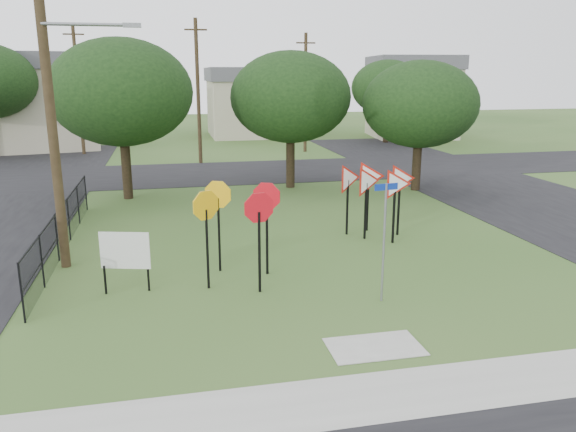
% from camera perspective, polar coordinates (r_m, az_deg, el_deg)
% --- Properties ---
extents(ground, '(140.00, 140.00, 0.00)m').
position_cam_1_polar(ground, '(14.51, 5.39, -8.87)').
color(ground, '#31531F').
extents(sidewalk, '(30.00, 1.60, 0.02)m').
position_cam_1_polar(sidewalk, '(11.02, 12.26, -17.10)').
color(sidewalk, '#9E9E95').
rests_on(sidewalk, ground).
extents(planting_strip, '(30.00, 0.80, 0.02)m').
position_cam_1_polar(planting_strip, '(10.13, 15.22, -20.42)').
color(planting_strip, '#31531F').
rests_on(planting_strip, ground).
extents(street_right, '(8.00, 50.00, 0.02)m').
position_cam_1_polar(street_right, '(28.42, 22.69, 1.65)').
color(street_right, black).
rests_on(street_right, ground).
extents(street_far, '(60.00, 8.00, 0.02)m').
position_cam_1_polar(street_far, '(33.44, -4.98, 4.46)').
color(street_far, black).
rests_on(street_far, ground).
extents(curb_pad, '(2.00, 1.20, 0.02)m').
position_cam_1_polar(curb_pad, '(12.46, 8.79, -13.01)').
color(curb_pad, '#9E9E95').
rests_on(curb_pad, ground).
extents(street_name_sign, '(0.63, 0.11, 3.08)m').
position_cam_1_polar(street_name_sign, '(14.24, 9.74, -1.94)').
color(street_name_sign, gray).
rests_on(street_name_sign, ground).
extents(stop_sign_cluster, '(2.52, 2.17, 2.74)m').
position_cam_1_polar(stop_sign_cluster, '(15.44, -5.15, 0.43)').
color(stop_sign_cluster, black).
rests_on(stop_sign_cluster, ground).
extents(yield_sign_cluster, '(2.89, 1.89, 2.65)m').
position_cam_1_polar(yield_sign_cluster, '(20.00, 8.87, 3.30)').
color(yield_sign_cluster, black).
rests_on(yield_sign_cluster, ground).
extents(info_board, '(1.30, 0.39, 1.67)m').
position_cam_1_polar(info_board, '(15.41, -16.23, -3.61)').
color(info_board, black).
rests_on(info_board, ground).
extents(utility_pole_main, '(3.55, 0.33, 10.00)m').
position_cam_1_polar(utility_pole_main, '(17.47, -22.96, 11.62)').
color(utility_pole_main, '#3D2F1C').
rests_on(utility_pole_main, ground).
extents(far_pole_a, '(1.40, 0.24, 9.00)m').
position_cam_1_polar(far_pole_a, '(36.77, -9.13, 12.42)').
color(far_pole_a, '#3D2F1C').
rests_on(far_pole_a, ground).
extents(far_pole_b, '(1.40, 0.24, 8.50)m').
position_cam_1_polar(far_pole_b, '(41.96, 1.78, 12.46)').
color(far_pole_b, '#3D2F1C').
rests_on(far_pole_b, ground).
extents(far_pole_c, '(1.40, 0.24, 9.00)m').
position_cam_1_polar(far_pole_c, '(43.11, -20.52, 11.97)').
color(far_pole_c, '#3D2F1C').
rests_on(far_pole_c, ground).
extents(fence_run, '(0.05, 11.55, 1.50)m').
position_cam_1_polar(fence_run, '(19.87, -21.88, -1.05)').
color(fence_run, black).
rests_on(fence_run, ground).
extents(house_left, '(10.58, 8.88, 7.20)m').
position_cam_1_polar(house_left, '(47.77, -24.59, 10.59)').
color(house_left, '#B4AD91').
rests_on(house_left, ground).
extents(house_mid, '(8.40, 8.40, 6.20)m').
position_cam_1_polar(house_mid, '(53.38, -3.53, 11.54)').
color(house_mid, '#B4AD91').
rests_on(house_mid, ground).
extents(house_right, '(8.30, 8.30, 7.20)m').
position_cam_1_polar(house_right, '(53.52, 12.46, 11.79)').
color(house_right, '#B4AD91').
rests_on(house_right, ground).
extents(tree_near_left, '(6.40, 6.40, 7.27)m').
position_cam_1_polar(tree_near_left, '(26.77, -16.60, 11.93)').
color(tree_near_left, black).
rests_on(tree_near_left, ground).
extents(tree_near_mid, '(6.00, 6.00, 6.80)m').
position_cam_1_polar(tree_near_mid, '(28.39, 0.25, 11.97)').
color(tree_near_mid, black).
rests_on(tree_near_mid, ground).
extents(tree_near_right, '(5.60, 5.60, 6.33)m').
position_cam_1_polar(tree_near_right, '(28.45, 13.27, 10.97)').
color(tree_near_right, black).
rests_on(tree_near_right, ground).
extents(tree_far_right, '(6.00, 6.00, 6.80)m').
position_cam_1_polar(tree_far_right, '(48.24, 10.09, 12.72)').
color(tree_far_right, black).
rests_on(tree_far_right, ground).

